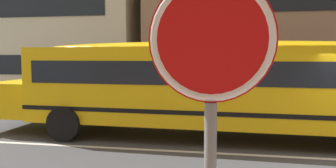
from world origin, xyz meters
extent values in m
cube|color=gray|center=(0.00, 7.55, 0.01)|extent=(120.00, 3.00, 0.01)
cube|color=yellow|center=(-3.80, 1.56, 1.59)|extent=(11.04, 2.87, 2.19)
cube|color=yellow|center=(-10.07, 1.78, 1.05)|extent=(1.67, 2.15, 1.10)
cube|color=black|center=(-10.87, 1.81, 0.68)|extent=(0.29, 2.50, 0.36)
cube|color=black|center=(-3.80, 1.56, 1.99)|extent=(10.38, 2.89, 0.64)
cube|color=black|center=(-3.80, 1.56, 0.95)|extent=(11.06, 2.90, 0.12)
ellipsoid|color=yellow|center=(-3.80, 1.56, 2.69)|extent=(10.59, 2.66, 0.36)
cylinder|color=red|center=(-7.25, 3.11, 1.48)|extent=(0.45, 0.45, 0.03)
cylinder|color=black|center=(-8.00, 0.46, 0.50)|extent=(1.01, 0.31, 1.00)
cylinder|color=black|center=(-7.92, 2.95, 0.50)|extent=(1.01, 0.31, 1.00)
cylinder|color=red|center=(-3.43, -6.65, 2.55)|extent=(0.70, 0.03, 0.70)
torus|color=white|center=(-3.43, -6.65, 2.55)|extent=(0.69, 0.05, 0.69)
cube|color=black|center=(-15.96, 9.03, 1.92)|extent=(11.99, 0.04, 1.10)
cube|color=black|center=(-15.96, 9.03, 5.12)|extent=(11.99, 0.04, 1.10)
camera|label=1|loc=(-3.32, -8.55, 2.46)|focal=36.81mm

